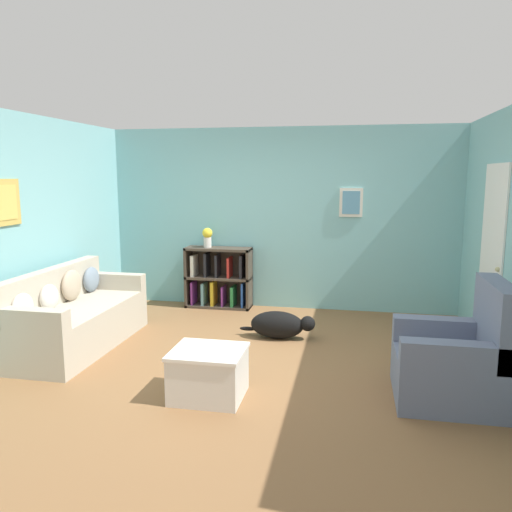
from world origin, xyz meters
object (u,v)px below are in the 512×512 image
object	(u,v)px
coffee_table	(208,372)
dog	(279,325)
bookshelf	(219,279)
couch	(75,318)
vase	(207,236)
recliner_chair	(458,360)

from	to	relation	value
coffee_table	dog	size ratio (longest dim) A/B	0.69
bookshelf	coffee_table	bearing A→B (deg)	-76.41
couch	vase	distance (m)	2.31
bookshelf	coffee_table	size ratio (longest dim) A/B	1.52
couch	bookshelf	xyz separation A→B (m)	(1.14, 1.98, 0.09)
couch	recliner_chair	xyz separation A→B (m)	(3.98, -0.62, 0.02)
recliner_chair	dog	xyz separation A→B (m)	(-1.75, 1.34, -0.19)
coffee_table	vase	size ratio (longest dim) A/B	2.21
bookshelf	recliner_chair	world-z (taller)	recliner_chair
coffee_table	dog	world-z (taller)	coffee_table
bookshelf	vase	world-z (taller)	vase
coffee_table	dog	bearing A→B (deg)	77.50
recliner_chair	vase	distance (m)	4.01
dog	recliner_chair	bearing A→B (deg)	-37.45
couch	dog	size ratio (longest dim) A/B	2.08
coffee_table	bookshelf	bearing A→B (deg)	103.59
bookshelf	dog	world-z (taller)	bookshelf
bookshelf	recliner_chair	distance (m)	3.85
coffee_table	dog	xyz separation A→B (m)	(0.38, 1.70, -0.06)
coffee_table	vase	bearing A→B (deg)	106.49
recliner_chair	coffee_table	world-z (taller)	recliner_chair
couch	dog	world-z (taller)	couch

